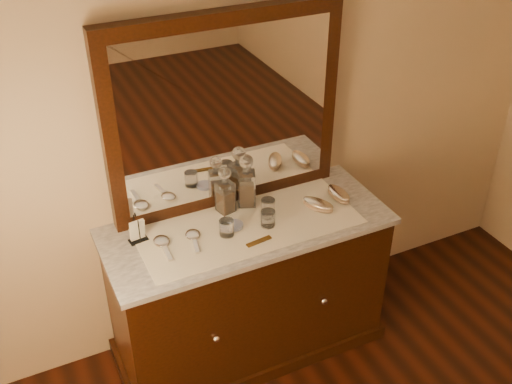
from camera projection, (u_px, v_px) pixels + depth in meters
dresser_cabinet at (248, 290)px, 3.23m from camera, size 1.40×0.55×0.82m
dresser_plinth at (248, 338)px, 3.44m from camera, size 1.46×0.59×0.08m
knob_left at (216, 339)px, 2.89m from camera, size 0.04×0.04×0.04m
knob_right at (324, 301)px, 3.10m from camera, size 0.04×0.04×0.04m
marble_top at (247, 226)px, 3.00m from camera, size 1.44×0.59×0.03m
mirror_frame at (225, 113)px, 2.90m from camera, size 1.20×0.08×1.00m
mirror_glass at (228, 116)px, 2.88m from camera, size 1.06×0.01×0.86m
lace_runner at (249, 226)px, 2.98m from camera, size 1.10×0.45×0.00m
pin_dish at (234, 225)px, 2.96m from camera, size 0.10×0.10×0.02m
comb at (259, 241)px, 2.86m from camera, size 0.13×0.04×0.01m
napkin_rack at (137, 231)px, 2.85m from camera, size 0.10×0.06×0.13m
decanter_left at (225, 194)px, 3.03m from camera, size 0.09×0.09×0.26m
decanter_right at (246, 186)px, 3.07m from camera, size 0.11×0.11×0.29m
brush_near at (318, 205)px, 3.08m from camera, size 0.15×0.19×0.05m
brush_far at (339, 194)px, 3.17m from camera, size 0.08×0.17×0.05m
hand_mirror_outer at (163, 243)px, 2.84m from camera, size 0.08×0.21×0.02m
hand_mirror_inner at (193, 237)px, 2.89m from camera, size 0.09×0.19×0.02m
tumblers at (254, 217)px, 2.96m from camera, size 0.33×0.16×0.08m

